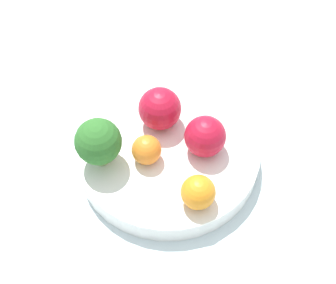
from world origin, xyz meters
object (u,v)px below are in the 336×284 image
Objects in this scene: broccoli at (98,142)px; apple_red at (205,138)px; orange_back at (198,192)px; apple_green at (160,109)px; orange_front at (147,150)px; bowl at (168,153)px.

broccoli is 1.30× the size of apple_red.
broccoli is at bearing 158.29° from orange_back.
orange_front is at bearing -100.44° from apple_green.
apple_green is at bearing 109.49° from bowl.
apple_red is (0.05, -0.00, 0.04)m from bowl.
orange_back is at bearing -21.71° from broccoli.
orange_front reaches higher than bowl.
apple_green reaches higher than apple_red.
apple_red is 0.08m from apple_green.
apple_green is at bearing 145.45° from apple_red.
orange_front is (-0.01, -0.06, -0.01)m from apple_green.
orange_front is at bearing 7.62° from broccoli.
orange_front is 0.91× the size of orange_back.
apple_red is (0.13, 0.03, -0.01)m from broccoli.
broccoli is 1.22× the size of apple_green.
apple_green is 1.50× the size of orange_front.
bowl is 0.05m from orange_front.
apple_red reaches higher than orange_back.
apple_red is 1.28× the size of orange_back.
apple_green is 0.07m from orange_front.
apple_red is 0.08m from orange_front.
bowl is at bearing 19.37° from broccoli.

